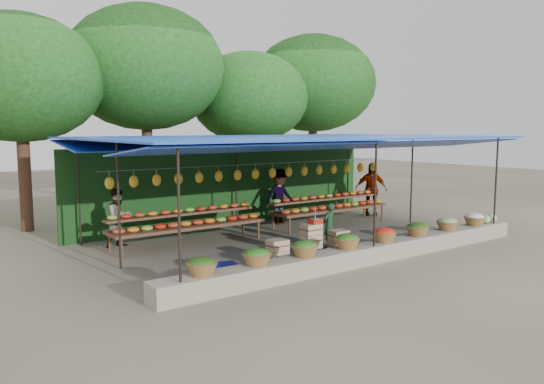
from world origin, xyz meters
TOP-DOWN VIEW (x-y plane):
  - ground at (0.00, 0.00)m, footprint 60.00×60.00m
  - stone_curb at (0.00, -2.75)m, footprint 10.60×0.55m
  - stall_canopy at (-0.00, 0.06)m, footprint 10.80×6.60m
  - produce_baskets at (-0.10, -2.75)m, footprint 8.98×0.58m
  - netting_backdrop at (0.00, 3.15)m, footprint 10.60×0.06m
  - tree_row at (0.50, 6.09)m, footprint 16.51×5.50m
  - fruit_table_left at (-2.49, 1.35)m, footprint 4.21×0.95m
  - fruit_table_right at (2.51, 1.35)m, footprint 4.21×0.95m
  - crate_counter at (-0.70, -1.50)m, footprint 2.36×0.35m
  - weighing_scale at (-0.55, -1.50)m, footprint 0.31×0.31m
  - vendor_seated at (0.29, -1.08)m, footprint 0.47×0.36m
  - customer_left at (-4.06, 2.09)m, footprint 0.87×0.76m
  - customer_mid at (1.29, 2.36)m, footprint 1.16×0.71m
  - customer_right at (4.80, 1.75)m, footprint 1.10×1.06m
  - blue_crate_front at (-3.82, -2.08)m, footprint 0.63×0.54m
  - blue_crate_back at (-3.27, -1.83)m, footprint 0.53×0.44m

SIDE VIEW (x-z plane):
  - ground at x=0.00m, z-range 0.00..0.00m
  - blue_crate_back at x=-3.27m, z-range 0.00..0.28m
  - blue_crate_front at x=-3.82m, z-range 0.00..0.32m
  - stone_curb at x=0.00m, z-range 0.00..0.40m
  - crate_counter at x=-0.70m, z-range -0.07..0.70m
  - produce_baskets at x=-0.10m, z-range 0.40..0.73m
  - vendor_seated at x=0.29m, z-range 0.00..1.14m
  - fruit_table_left at x=-2.49m, z-range 0.14..1.07m
  - fruit_table_right at x=2.51m, z-range 0.14..1.07m
  - customer_left at x=-4.06m, z-range 0.00..1.51m
  - weighing_scale at x=-0.55m, z-range 0.68..1.01m
  - customer_mid at x=1.29m, z-range 0.00..1.75m
  - customer_right at x=4.80m, z-range 0.00..1.85m
  - netting_backdrop at x=0.00m, z-range 0.00..2.50m
  - stall_canopy at x=0.00m, z-range 1.27..4.09m
  - tree_row at x=0.50m, z-range 1.14..8.26m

